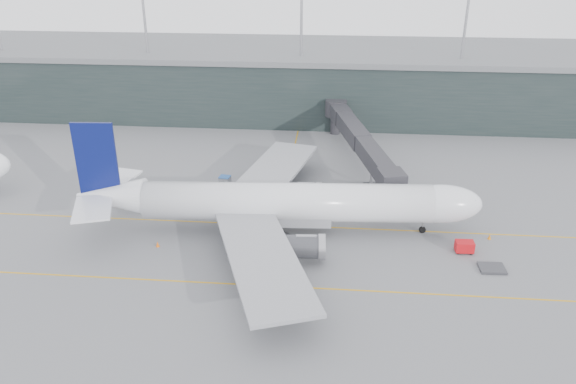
{
  "coord_description": "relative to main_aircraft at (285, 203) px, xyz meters",
  "views": [
    {
      "loc": [
        13.31,
        -78.01,
        39.81
      ],
      "look_at": [
        6.71,
        -4.0,
        5.56
      ],
      "focal_mm": 35.0,
      "sensor_mm": 36.0,
      "label": 1
    }
  ],
  "objects": [
    {
      "name": "baggage_dolly",
      "position": [
        27.91,
        -8.02,
        -4.41
      ],
      "size": [
        3.38,
        2.74,
        0.33
      ],
      "primitive_type": "cube",
      "rotation": [
        0.0,
        0.0,
        0.03
      ],
      "color": "#333337",
      "rests_on": "ground"
    },
    {
      "name": "taxiline_a",
      "position": [
        -6.37,
        1.67,
        -4.59
      ],
      "size": [
        160.0,
        0.25,
        0.02
      ],
      "primitive_type": "cube",
      "color": "#CD9413",
      "rests_on": "ground"
    },
    {
      "name": "taxiline_lead_main",
      "position": [
        -1.37,
        25.67,
        -4.59
      ],
      "size": [
        0.25,
        60.0,
        0.02
      ],
      "primitive_type": "cube",
      "color": "#CD9413",
      "rests_on": "ground"
    },
    {
      "name": "ground",
      "position": [
        -6.37,
        5.67,
        -4.6
      ],
      "size": [
        320.0,
        320.0,
        0.0
      ],
      "primitive_type": "plane",
      "color": "#5D5D62",
      "rests_on": "ground"
    },
    {
      "name": "uld_a",
      "position": [
        -11.7,
        14.54,
        -3.54
      ],
      "size": [
        2.49,
        2.12,
        2.03
      ],
      "rotation": [
        0.0,
        0.0,
        -0.16
      ],
      "color": "#3C3D42",
      "rests_on": "ground"
    },
    {
      "name": "cone_tail",
      "position": [
        -17.28,
        -6.14,
        -4.2
      ],
      "size": [
        0.51,
        0.51,
        0.8
      ],
      "primitive_type": "cone",
      "color": "orange",
      "rests_on": "ground"
    },
    {
      "name": "gse_cart",
      "position": [
        25.1,
        -3.91,
        -3.67
      ],
      "size": [
        2.5,
        1.64,
        1.67
      ],
      "rotation": [
        0.0,
        0.0,
        0.03
      ],
      "color": "red",
      "rests_on": "ground"
    },
    {
      "name": "cone_wing_stbd",
      "position": [
        3.07,
        -13.62,
        -4.25
      ],
      "size": [
        0.44,
        0.44,
        0.7
      ],
      "primitive_type": "cone",
      "color": "#D25F0B",
      "rests_on": "ground"
    },
    {
      "name": "uld_c",
      "position": [
        -6.12,
        16.53,
        -3.64
      ],
      "size": [
        2.4,
        2.13,
        1.83
      ],
      "rotation": [
        0.0,
        0.0,
        -0.3
      ],
      "color": "#3C3D42",
      "rests_on": "ground"
    },
    {
      "name": "main_aircraft",
      "position": [
        0.0,
        0.0,
        0.0
      ],
      "size": [
        58.52,
        54.92,
        16.41
      ],
      "rotation": [
        0.0,
        0.0,
        0.06
      ],
      "color": "white",
      "rests_on": "ground"
    },
    {
      "name": "terminal",
      "position": [
        -6.38,
        63.67,
        3.01
      ],
      "size": [
        240.0,
        36.0,
        29.0
      ],
      "color": "#1D2827",
      "rests_on": "ground"
    },
    {
      "name": "cone_nose",
      "position": [
        29.46,
        0.15,
        -4.2
      ],
      "size": [
        0.5,
        0.5,
        0.8
      ],
      "primitive_type": "cone",
      "color": "orange",
      "rests_on": "ground"
    },
    {
      "name": "uld_b",
      "position": [
        -7.55,
        18.23,
        -3.77
      ],
      "size": [
        2.02,
        1.76,
        1.59
      ],
      "rotation": [
        0.0,
        0.0,
        0.23
      ],
      "color": "#3C3D42",
      "rests_on": "ground"
    },
    {
      "name": "taxiline_b",
      "position": [
        -6.37,
        -14.33,
        -4.59
      ],
      "size": [
        160.0,
        0.25,
        0.02
      ],
      "primitive_type": "cube",
      "color": "#CD9413",
      "rests_on": "ground"
    },
    {
      "name": "cone_wing_port",
      "position": [
        0.84,
        16.13,
        -4.25
      ],
      "size": [
        0.45,
        0.45,
        0.72
      ],
      "primitive_type": "cone",
      "color": "#FB600D",
      "rests_on": "ground"
    },
    {
      "name": "jet_bridge",
      "position": [
        11.34,
        31.62,
        0.98
      ],
      "size": [
        14.44,
        48.47,
        7.46
      ],
      "rotation": [
        0.0,
        0.0,
        0.23
      ],
      "color": "#29282D",
      "rests_on": "ground"
    }
  ]
}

